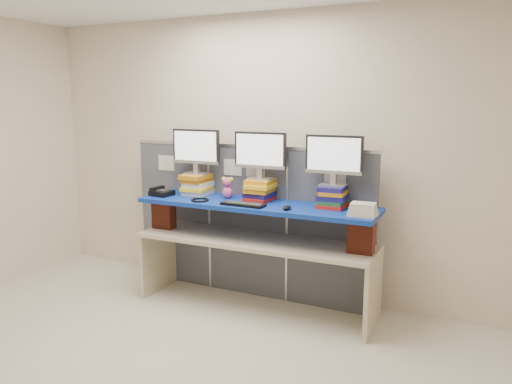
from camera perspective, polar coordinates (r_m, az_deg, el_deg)
The scene contains 18 objects.
room at distance 3.42m, azimuth -14.51°, elevation 0.64°, with size 5.00×4.00×2.80m.
cubicle_partition at distance 5.01m, azimuth -0.95°, elevation -3.25°, with size 2.60×0.06×1.53m.
desk at distance 4.73m, azimuth 0.00°, elevation -6.89°, with size 2.27×0.70×0.69m.
brick_pier_left at distance 5.09m, azimuth -10.49°, elevation -2.44°, with size 0.22×0.12×0.30m, color maroon.
brick_pier_right at distance 4.30m, azimuth 11.92°, elevation -4.94°, with size 0.22×0.12×0.30m, color maroon.
blue_board at distance 4.61m, azimuth 0.00°, elevation -1.47°, with size 2.26×0.56×0.04m, color #0C3197.
book_stack_left at distance 5.02m, azimuth -6.74°, elevation 0.89°, with size 0.26×0.31×0.21m.
book_stack_center at distance 4.70m, azimuth 0.47°, elevation 0.27°, with size 0.27×0.32×0.20m.
book_stack_right at distance 4.46m, azimuth 8.79°, elevation -0.50°, with size 0.26×0.31×0.19m.
monitor_left at distance 4.97m, azimuth -6.86°, elevation 4.92°, with size 0.51×0.15×0.44m.
monitor_center at distance 4.65m, azimuth 0.47°, elevation 4.51°, with size 0.51×0.15×0.44m.
monitor_right at distance 4.41m, azimuth 8.90°, elevation 3.94°, with size 0.51×0.15×0.44m.
keyboard at distance 4.48m, azimuth -1.48°, elevation -1.41°, with size 0.41×0.14×0.03m.
mouse at distance 4.32m, azimuth 3.55°, elevation -1.80°, with size 0.06×0.11×0.04m, color black.
desk_phone at distance 5.03m, azimuth -10.78°, elevation -0.04°, with size 0.21×0.19×0.08m.
headset at distance 4.71m, azimuth -6.43°, elevation -0.90°, with size 0.17×0.17×0.02m, color black.
plush_toy at distance 4.79m, azimuth -3.26°, elevation 0.52°, with size 0.12×0.09×0.21m.
binder_stack at distance 4.17m, azimuth 12.13°, elevation -2.02°, with size 0.23×0.18×0.11m.
Camera 1 is at (2.19, -2.56, 1.98)m, focal length 35.00 mm.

